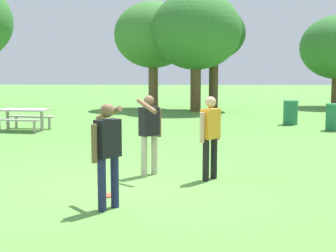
{
  "coord_description": "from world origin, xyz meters",
  "views": [
    {
      "loc": [
        1.22,
        -8.29,
        2.14
      ],
      "look_at": [
        0.91,
        1.06,
        1.0
      ],
      "focal_mm": 48.9,
      "sensor_mm": 36.0,
      "label": 1
    }
  ],
  "objects_px": {
    "person_bystander": "(150,129)",
    "person_catcher": "(107,148)",
    "picnic_table_near": "(25,115)",
    "tree_far_right": "(196,31)",
    "frisbee": "(108,195)",
    "tree_slender_mid": "(214,34)",
    "tree_broad_center": "(153,35)",
    "person_thrower": "(210,132)",
    "trash_can_further_along": "(334,117)",
    "trash_can_beside_table": "(291,112)"
  },
  "relations": [
    {
      "from": "person_bystander",
      "to": "picnic_table_near",
      "type": "xyz_separation_m",
      "value": [
        -4.97,
        6.86,
        -0.4
      ]
    },
    {
      "from": "picnic_table_near",
      "to": "tree_far_right",
      "type": "xyz_separation_m",
      "value": [
        6.32,
        7.99,
        3.58
      ]
    },
    {
      "from": "picnic_table_near",
      "to": "trash_can_further_along",
      "type": "relative_size",
      "value": 1.98
    },
    {
      "from": "person_bystander",
      "to": "trash_can_beside_table",
      "type": "relative_size",
      "value": 1.71
    },
    {
      "from": "trash_can_beside_table",
      "to": "trash_can_further_along",
      "type": "relative_size",
      "value": 1.0
    },
    {
      "from": "person_bystander",
      "to": "person_catcher",
      "type": "bearing_deg",
      "value": -101.66
    },
    {
      "from": "person_thrower",
      "to": "tree_broad_center",
      "type": "height_order",
      "value": "tree_broad_center"
    },
    {
      "from": "person_bystander",
      "to": "tree_far_right",
      "type": "distance_m",
      "value": 15.25
    },
    {
      "from": "tree_far_right",
      "to": "tree_slender_mid",
      "type": "distance_m",
      "value": 1.13
    },
    {
      "from": "trash_can_further_along",
      "to": "person_thrower",
      "type": "bearing_deg",
      "value": -122.65
    },
    {
      "from": "person_thrower",
      "to": "tree_broad_center",
      "type": "relative_size",
      "value": 0.28
    },
    {
      "from": "frisbee",
      "to": "trash_can_beside_table",
      "type": "bearing_deg",
      "value": 62.36
    },
    {
      "from": "person_thrower",
      "to": "tree_far_right",
      "type": "distance_m",
      "value": 15.54
    },
    {
      "from": "picnic_table_near",
      "to": "trash_can_beside_table",
      "type": "bearing_deg",
      "value": 12.09
    },
    {
      "from": "person_bystander",
      "to": "frisbee",
      "type": "bearing_deg",
      "value": -110.61
    },
    {
      "from": "person_catcher",
      "to": "tree_broad_center",
      "type": "xyz_separation_m",
      "value": [
        -0.49,
        18.53,
        3.08
      ]
    },
    {
      "from": "tree_broad_center",
      "to": "person_catcher",
      "type": "bearing_deg",
      "value": -88.48
    },
    {
      "from": "trash_can_beside_table",
      "to": "trash_can_further_along",
      "type": "distance_m",
      "value": 2.09
    },
    {
      "from": "frisbee",
      "to": "tree_far_right",
      "type": "relative_size",
      "value": 0.04
    },
    {
      "from": "person_bystander",
      "to": "trash_can_further_along",
      "type": "relative_size",
      "value": 1.71
    },
    {
      "from": "trash_can_beside_table",
      "to": "tree_broad_center",
      "type": "relative_size",
      "value": 0.16
    },
    {
      "from": "trash_can_further_along",
      "to": "tree_broad_center",
      "type": "height_order",
      "value": "tree_broad_center"
    },
    {
      "from": "tree_slender_mid",
      "to": "person_bystander",
      "type": "bearing_deg",
      "value": -98.53
    },
    {
      "from": "frisbee",
      "to": "tree_broad_center",
      "type": "bearing_deg",
      "value": 91.17
    },
    {
      "from": "person_bystander",
      "to": "picnic_table_near",
      "type": "height_order",
      "value": "person_bystander"
    },
    {
      "from": "person_catcher",
      "to": "person_bystander",
      "type": "xyz_separation_m",
      "value": [
        0.48,
        2.33,
        0.0
      ]
    },
    {
      "from": "person_thrower",
      "to": "tree_slender_mid",
      "type": "relative_size",
      "value": 0.3
    },
    {
      "from": "person_thrower",
      "to": "tree_far_right",
      "type": "relative_size",
      "value": 0.27
    },
    {
      "from": "trash_can_beside_table",
      "to": "tree_far_right",
      "type": "height_order",
      "value": "tree_far_right"
    },
    {
      "from": "picnic_table_near",
      "to": "trash_can_further_along",
      "type": "bearing_deg",
      "value": 1.91
    },
    {
      "from": "person_thrower",
      "to": "tree_slender_mid",
      "type": "height_order",
      "value": "tree_slender_mid"
    },
    {
      "from": "tree_slender_mid",
      "to": "tree_broad_center",
      "type": "bearing_deg",
      "value": 166.66
    },
    {
      "from": "person_thrower",
      "to": "trash_can_further_along",
      "type": "distance_m",
      "value": 9.02
    },
    {
      "from": "person_catcher",
      "to": "tree_slender_mid",
      "type": "relative_size",
      "value": 0.3
    },
    {
      "from": "person_catcher",
      "to": "person_thrower",
      "type": "bearing_deg",
      "value": 49.31
    },
    {
      "from": "person_thrower",
      "to": "person_bystander",
      "type": "relative_size",
      "value": 1.0
    },
    {
      "from": "person_bystander",
      "to": "frisbee",
      "type": "height_order",
      "value": "person_bystander"
    },
    {
      "from": "person_bystander",
      "to": "trash_can_further_along",
      "type": "bearing_deg",
      "value": 49.97
    },
    {
      "from": "tree_slender_mid",
      "to": "frisbee",
      "type": "bearing_deg",
      "value": -99.73
    },
    {
      "from": "tree_broad_center",
      "to": "person_bystander",
      "type": "bearing_deg",
      "value": -86.57
    },
    {
      "from": "trash_can_further_along",
      "to": "tree_broad_center",
      "type": "bearing_deg",
      "value": 128.14
    },
    {
      "from": "frisbee",
      "to": "tree_slender_mid",
      "type": "bearing_deg",
      "value": 80.27
    },
    {
      "from": "tree_broad_center",
      "to": "tree_far_right",
      "type": "xyz_separation_m",
      "value": [
        2.31,
        -1.35,
        0.1
      ]
    },
    {
      "from": "tree_far_right",
      "to": "frisbee",
      "type": "bearing_deg",
      "value": -96.75
    },
    {
      "from": "person_thrower",
      "to": "person_catcher",
      "type": "bearing_deg",
      "value": -130.69
    },
    {
      "from": "trash_can_further_along",
      "to": "tree_far_right",
      "type": "bearing_deg",
      "value": 121.83
    },
    {
      "from": "person_bystander",
      "to": "tree_broad_center",
      "type": "height_order",
      "value": "tree_broad_center"
    },
    {
      "from": "tree_slender_mid",
      "to": "person_thrower",
      "type": "bearing_deg",
      "value": -93.99
    },
    {
      "from": "trash_can_further_along",
      "to": "person_catcher",
      "type": "bearing_deg",
      "value": -124.45
    },
    {
      "from": "tree_far_right",
      "to": "trash_can_further_along",
      "type": "bearing_deg",
      "value": -58.17
    }
  ]
}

